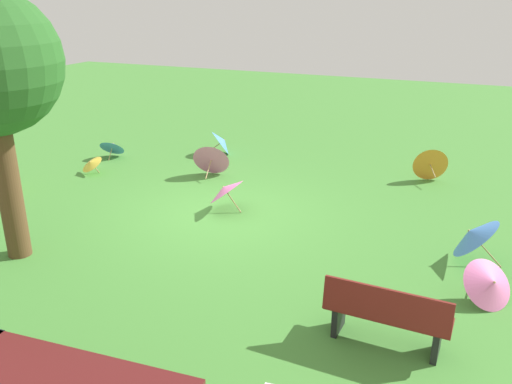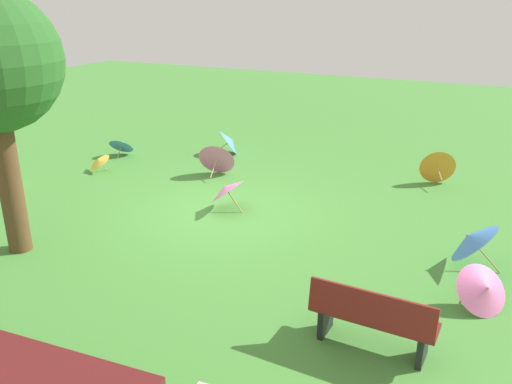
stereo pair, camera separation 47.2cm
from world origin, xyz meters
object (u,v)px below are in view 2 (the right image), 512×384
at_px(parasol_blue_1, 230,141).
at_px(parasol_blue_4, 471,239).
at_px(parasol_pink_2, 226,189).
at_px(parasol_pink_0, 485,289).
at_px(parasol_blue_2, 122,144).
at_px(parasol_orange_0, 437,165).
at_px(parasol_pink_1, 217,158).
at_px(parasol_yellow_2, 99,161).
at_px(park_bench, 372,318).

distance_m(parasol_blue_1, parasol_blue_4, 7.94).
bearing_deg(parasol_pink_2, parasol_pink_0, 161.53).
height_order(parasol_blue_2, parasol_orange_0, parasol_orange_0).
relative_size(parasol_pink_0, parasol_pink_1, 1.00).
bearing_deg(parasol_blue_4, parasol_orange_0, -74.79).
xyz_separation_m(parasol_blue_2, parasol_yellow_2, (-0.42, 1.42, -0.04)).
height_order(parasol_pink_0, parasol_pink_2, parasol_pink_2).
distance_m(parasol_pink_0, parasol_pink_2, 5.44).
distance_m(park_bench, parasol_pink_2, 5.14).
distance_m(parasol_blue_2, parasol_yellow_2, 1.48).
bearing_deg(park_bench, parasol_pink_1, -45.03).
distance_m(park_bench, parasol_yellow_2, 9.11).
distance_m(parasol_orange_0, parasol_pink_2, 5.27).
xyz_separation_m(parasol_blue_2, parasol_blue_4, (-9.44, 2.66, 0.18)).
distance_m(parasol_pink_0, parasol_blue_4, 1.36).
relative_size(park_bench, parasol_pink_2, 1.87).
height_order(parasol_blue_4, parasol_orange_0, parasol_blue_4).
bearing_deg(parasol_orange_0, parasol_pink_2, 45.33).
bearing_deg(parasol_pink_0, parasol_pink_2, -18.47).
xyz_separation_m(parasol_orange_0, parasol_pink_2, (3.71, 3.75, 0.04)).
height_order(park_bench, parasol_orange_0, park_bench).
height_order(parasol_blue_1, parasol_pink_2, parasol_pink_2).
bearing_deg(parasol_blue_2, parasol_orange_0, -169.77).
distance_m(parasol_pink_1, parasol_orange_0, 5.36).
bearing_deg(parasol_pink_1, parasol_blue_1, -71.63).
height_order(parasol_yellow_2, parasol_orange_0, parasol_orange_0).
distance_m(park_bench, parasol_blue_2, 10.18).
bearing_deg(parasol_yellow_2, parasol_pink_1, -157.98).
bearing_deg(parasol_orange_0, parasol_yellow_2, 20.32).
height_order(park_bench, parasol_yellow_2, park_bench).
height_order(parasol_pink_0, parasol_blue_4, parasol_blue_4).
xyz_separation_m(parasol_pink_0, parasol_pink_1, (6.51, -3.70, 0.09)).
height_order(park_bench, parasol_pink_2, park_bench).
height_order(parasol_pink_0, parasol_orange_0, parasol_orange_0).
relative_size(parasol_pink_1, parasol_blue_4, 1.09).
relative_size(park_bench, parasol_blue_1, 1.65).
xyz_separation_m(parasol_yellow_2, parasol_orange_0, (-7.89, -2.92, 0.14)).
distance_m(parasol_blue_1, parasol_pink_1, 1.85).
relative_size(park_bench, parasol_pink_1, 1.59).
bearing_deg(parasol_blue_4, park_bench, 72.65).
distance_m(parasol_blue_1, parasol_orange_0, 5.64).
bearing_deg(parasol_pink_0, parasol_blue_4, -76.27).
bearing_deg(park_bench, parasol_blue_1, -50.22).
bearing_deg(parasol_blue_4, parasol_yellow_2, -7.82).
bearing_deg(parasol_pink_2, parasol_blue_2, -26.08).
relative_size(parasol_pink_0, parasol_blue_4, 1.09).
xyz_separation_m(parasol_pink_1, parasol_blue_4, (-6.19, 2.38, 0.07)).
bearing_deg(parasol_orange_0, parasol_blue_4, 105.21).
height_order(parasol_blue_2, parasol_pink_1, parasol_pink_1).
distance_m(park_bench, parasol_orange_0, 7.06).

